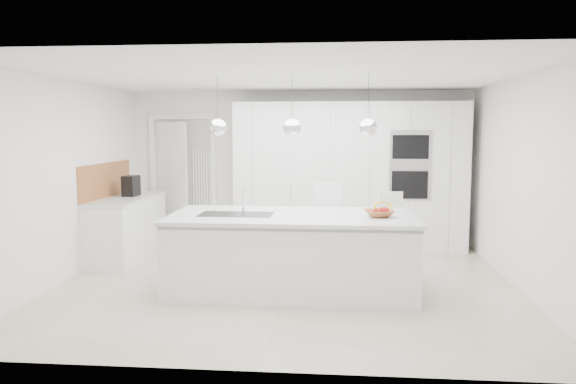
# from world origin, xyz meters

# --- Properties ---
(floor) EXTENTS (5.50, 5.50, 0.00)m
(floor) POSITION_xyz_m (0.00, 0.00, 0.00)
(floor) COLOR beige
(floor) RESTS_ON ground
(wall_back) EXTENTS (5.50, 0.00, 5.50)m
(wall_back) POSITION_xyz_m (0.00, 2.50, 1.25)
(wall_back) COLOR white
(wall_back) RESTS_ON ground
(wall_left) EXTENTS (0.00, 5.00, 5.00)m
(wall_left) POSITION_xyz_m (-2.75, 0.00, 1.25)
(wall_left) COLOR white
(wall_left) RESTS_ON ground
(ceiling) EXTENTS (5.50, 5.50, 0.00)m
(ceiling) POSITION_xyz_m (0.00, 0.00, 2.50)
(ceiling) COLOR white
(ceiling) RESTS_ON wall_back
(tall_cabinets) EXTENTS (3.60, 0.60, 2.30)m
(tall_cabinets) POSITION_xyz_m (0.80, 2.20, 1.15)
(tall_cabinets) COLOR white
(tall_cabinets) RESTS_ON floor
(oven_stack) EXTENTS (0.62, 0.04, 1.05)m
(oven_stack) POSITION_xyz_m (1.70, 1.89, 1.35)
(oven_stack) COLOR #A5A5A8
(oven_stack) RESTS_ON tall_cabinets
(doorway_frame) EXTENTS (1.11, 0.08, 2.13)m
(doorway_frame) POSITION_xyz_m (-1.95, 2.47, 1.02)
(doorway_frame) COLOR white
(doorway_frame) RESTS_ON floor
(hallway_door) EXTENTS (0.76, 0.38, 2.00)m
(hallway_door) POSITION_xyz_m (-2.20, 2.42, 1.00)
(hallway_door) COLOR white
(hallway_door) RESTS_ON floor
(radiator) EXTENTS (0.32, 0.04, 1.40)m
(radiator) POSITION_xyz_m (-1.63, 2.46, 0.85)
(radiator) COLOR white
(radiator) RESTS_ON floor
(left_base_cabinets) EXTENTS (0.60, 1.80, 0.86)m
(left_base_cabinets) POSITION_xyz_m (-2.45, 1.20, 0.43)
(left_base_cabinets) COLOR white
(left_base_cabinets) RESTS_ON floor
(left_worktop) EXTENTS (0.62, 1.82, 0.04)m
(left_worktop) POSITION_xyz_m (-2.45, 1.20, 0.88)
(left_worktop) COLOR silver
(left_worktop) RESTS_ON left_base_cabinets
(oak_backsplash) EXTENTS (0.02, 1.80, 0.50)m
(oak_backsplash) POSITION_xyz_m (-2.74, 1.20, 1.15)
(oak_backsplash) COLOR #AF6836
(oak_backsplash) RESTS_ON wall_left
(island_base) EXTENTS (2.80, 1.20, 0.86)m
(island_base) POSITION_xyz_m (0.10, -0.30, 0.43)
(island_base) COLOR white
(island_base) RESTS_ON floor
(island_worktop) EXTENTS (2.84, 1.40, 0.04)m
(island_worktop) POSITION_xyz_m (0.10, -0.25, 0.88)
(island_worktop) COLOR silver
(island_worktop) RESTS_ON island_base
(island_sink) EXTENTS (0.84, 0.44, 0.18)m
(island_sink) POSITION_xyz_m (-0.55, -0.30, 0.82)
(island_sink) COLOR #3F3F42
(island_sink) RESTS_ON island_worktop
(island_tap) EXTENTS (0.02, 0.02, 0.30)m
(island_tap) POSITION_xyz_m (-0.50, -0.10, 1.05)
(island_tap) COLOR white
(island_tap) RESTS_ON island_worktop
(pendant_left) EXTENTS (0.20, 0.20, 0.20)m
(pendant_left) POSITION_xyz_m (-0.75, -0.30, 1.90)
(pendant_left) COLOR white
(pendant_left) RESTS_ON ceiling
(pendant_mid) EXTENTS (0.20, 0.20, 0.20)m
(pendant_mid) POSITION_xyz_m (0.10, -0.30, 1.90)
(pendant_mid) COLOR white
(pendant_mid) RESTS_ON ceiling
(pendant_right) EXTENTS (0.20, 0.20, 0.20)m
(pendant_right) POSITION_xyz_m (0.95, -0.30, 1.90)
(pendant_right) COLOR white
(pendant_right) RESTS_ON ceiling
(fruit_bowl) EXTENTS (0.41, 0.41, 0.08)m
(fruit_bowl) POSITION_xyz_m (1.09, -0.34, 0.94)
(fruit_bowl) COLOR #AF6836
(fruit_bowl) RESTS_ON island_worktop
(espresso_machine) EXTENTS (0.20, 0.30, 0.30)m
(espresso_machine) POSITION_xyz_m (-2.43, 1.36, 1.05)
(espresso_machine) COLOR black
(espresso_machine) RESTS_ON left_worktop
(bar_stool_left) EXTENTS (0.48, 0.60, 1.18)m
(bar_stool_left) POSITION_xyz_m (0.50, 0.52, 0.59)
(bar_stool_left) COLOR white
(bar_stool_left) RESTS_ON floor
(bar_stool_right) EXTENTS (0.48, 0.57, 1.06)m
(bar_stool_right) POSITION_xyz_m (1.31, 0.58, 0.53)
(bar_stool_right) COLOR white
(bar_stool_right) RESTS_ON floor
(apple_a) EXTENTS (0.08, 0.08, 0.08)m
(apple_a) POSITION_xyz_m (1.09, -0.37, 0.97)
(apple_a) COLOR red
(apple_a) RESTS_ON fruit_bowl
(apple_b) EXTENTS (0.08, 0.08, 0.08)m
(apple_b) POSITION_xyz_m (1.11, -0.32, 0.97)
(apple_b) COLOR red
(apple_b) RESTS_ON fruit_bowl
(apple_c) EXTENTS (0.07, 0.07, 0.07)m
(apple_c) POSITION_xyz_m (1.05, -0.32, 0.96)
(apple_c) COLOR red
(apple_c) RESTS_ON fruit_bowl
(apple_extra_3) EXTENTS (0.08, 0.08, 0.08)m
(apple_extra_3) POSITION_xyz_m (1.15, -0.33, 0.97)
(apple_extra_3) COLOR red
(apple_extra_3) RESTS_ON fruit_bowl
(banana_bunch) EXTENTS (0.25, 0.18, 0.22)m
(banana_bunch) POSITION_xyz_m (1.13, -0.33, 1.02)
(banana_bunch) COLOR yellow
(banana_bunch) RESTS_ON fruit_bowl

